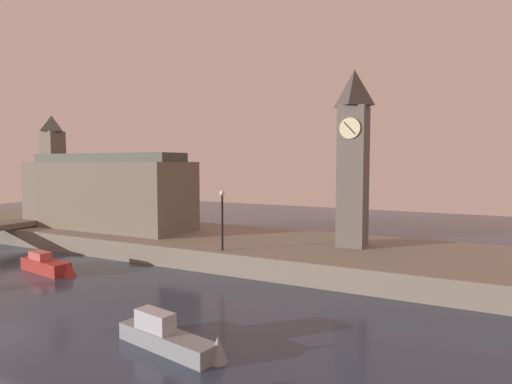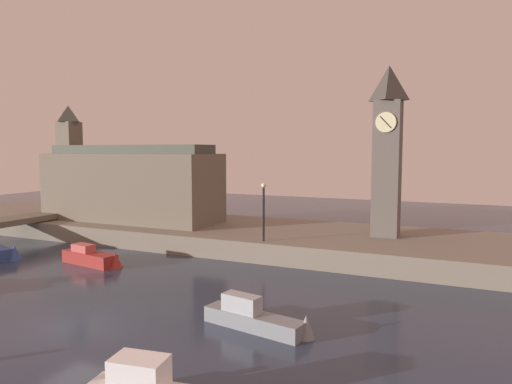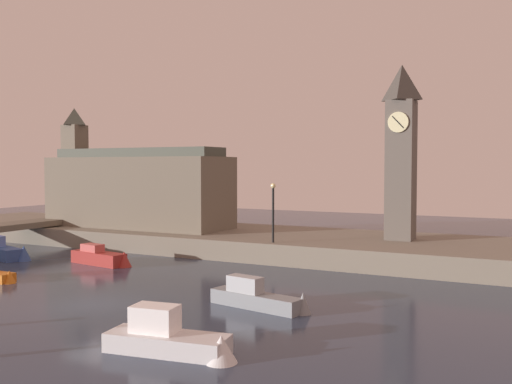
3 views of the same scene
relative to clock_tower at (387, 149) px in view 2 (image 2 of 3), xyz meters
name	(u,v)px [view 2 (image 2 of 3)]	position (x,y,z in m)	size (l,w,h in m)	color
ground_plane	(77,326)	(-10.46, -20.62, -8.11)	(120.00, 120.00, 0.00)	#2D384C
far_embankment	(257,236)	(-10.46, -0.62, -7.36)	(70.00, 12.00, 1.50)	slate
clock_tower	(387,149)	(0.00, 0.00, 0.00)	(2.14, 2.19, 12.79)	#5B544C
parliament_hall	(128,183)	(-23.30, -1.58, -3.16)	(17.00, 5.82, 10.90)	#6B6051
streetlamp	(264,205)	(-7.67, -5.68, -4.02)	(0.36, 0.36, 4.20)	black
boat_dinghy_red	(94,258)	(-18.05, -11.60, -7.59)	(5.31, 1.95, 1.50)	maroon
boat_cruiser_grey	(261,319)	(-2.60, -17.55, -7.61)	(5.58, 1.96, 1.73)	gray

